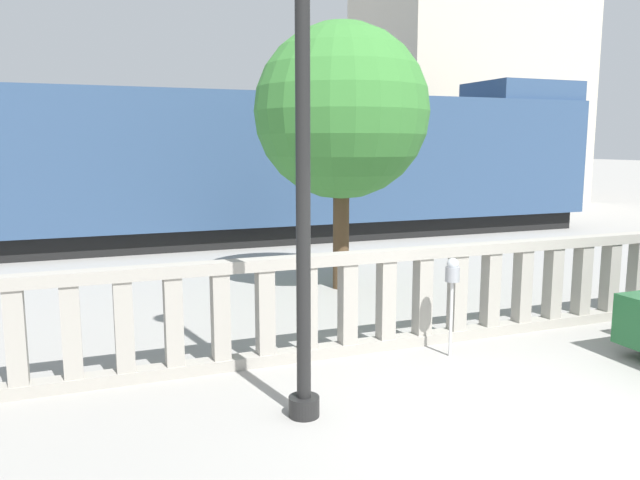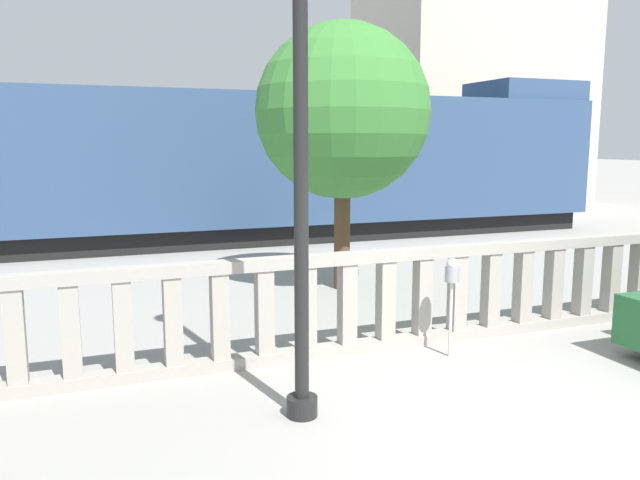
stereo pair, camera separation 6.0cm
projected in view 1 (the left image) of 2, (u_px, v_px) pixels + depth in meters
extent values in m
plane|color=gray|center=(534.00, 427.00, 5.95)|extent=(160.00, 160.00, 0.00)
cube|color=#9E998E|center=(403.00, 341.00, 8.31)|extent=(12.43, 0.24, 0.14)
cube|color=#9E998E|center=(405.00, 254.00, 8.13)|extent=(12.43, 0.24, 0.14)
cube|color=#9E998E|center=(16.00, 337.00, 6.56)|extent=(0.20, 0.20, 1.04)
cube|color=#9E998E|center=(71.00, 331.00, 6.76)|extent=(0.20, 0.20, 1.04)
cube|color=#9E998E|center=(124.00, 326.00, 6.95)|extent=(0.20, 0.20, 1.04)
cube|color=#9E998E|center=(174.00, 321.00, 7.15)|extent=(0.20, 0.20, 1.04)
cube|color=#9E998E|center=(221.00, 316.00, 7.34)|extent=(0.20, 0.20, 1.04)
cube|color=#9E998E|center=(265.00, 312.00, 7.54)|extent=(0.20, 0.20, 1.04)
cube|color=#9E998E|center=(307.00, 308.00, 7.73)|extent=(0.20, 0.20, 1.04)
cube|color=#9E998E|center=(348.00, 304.00, 7.93)|extent=(0.20, 0.20, 1.04)
cube|color=#9E998E|center=(386.00, 300.00, 8.13)|extent=(0.20, 0.20, 1.04)
cube|color=#9E998E|center=(422.00, 296.00, 8.32)|extent=(0.20, 0.20, 1.04)
cube|color=#9E998E|center=(457.00, 293.00, 8.52)|extent=(0.20, 0.20, 1.04)
cube|color=#9E998E|center=(490.00, 289.00, 8.71)|extent=(0.20, 0.20, 1.04)
cube|color=#9E998E|center=(522.00, 286.00, 8.91)|extent=(0.20, 0.20, 1.04)
cube|color=#9E998E|center=(553.00, 283.00, 9.10)|extent=(0.20, 0.20, 1.04)
cube|color=#9E998E|center=(582.00, 280.00, 9.30)|extent=(0.20, 0.20, 1.04)
cube|color=#9E998E|center=(610.00, 277.00, 9.49)|extent=(0.20, 0.20, 1.04)
cube|color=#9E998E|center=(637.00, 274.00, 9.69)|extent=(0.20, 0.20, 1.04)
cylinder|color=black|center=(304.00, 406.00, 6.17)|extent=(0.31, 0.31, 0.20)
cylinder|color=black|center=(303.00, 125.00, 5.75)|extent=(0.14, 0.14, 5.29)
cylinder|color=silver|center=(451.00, 319.00, 7.86)|extent=(0.04, 0.04, 0.97)
cylinder|color=gray|center=(452.00, 274.00, 7.77)|extent=(0.18, 0.18, 0.19)
sphere|color=#B2B7BC|center=(453.00, 264.00, 7.75)|extent=(0.15, 0.15, 0.15)
cube|color=black|center=(216.00, 233.00, 16.79)|extent=(22.24, 2.14, 0.55)
cube|color=navy|center=(214.00, 159.00, 16.49)|extent=(22.69, 2.67, 3.42)
cube|color=navy|center=(521.00, 92.00, 19.71)|extent=(3.00, 2.41, 0.60)
cube|color=black|center=(41.00, 202.00, 25.86)|extent=(23.18, 2.28, 0.55)
cube|color=navy|center=(38.00, 159.00, 25.59)|extent=(23.65, 2.85, 3.01)
cube|color=navy|center=(278.00, 118.00, 29.01)|extent=(3.00, 2.57, 0.60)
cube|color=beige|center=(467.00, 63.00, 29.00)|extent=(9.23, 6.80, 12.72)
cylinder|color=#4C3823|center=(341.00, 233.00, 11.50)|extent=(0.30, 0.30, 2.07)
sphere|color=#387A33|center=(342.00, 111.00, 11.16)|extent=(3.14, 3.14, 3.14)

